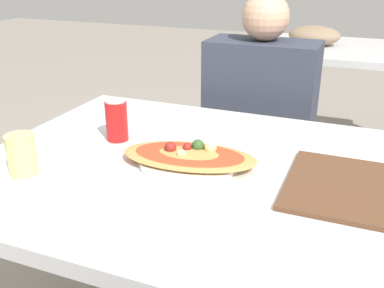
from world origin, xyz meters
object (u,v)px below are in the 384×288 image
(pizza_main, at_px, (190,157))
(soda_can, at_px, (117,120))
(chair_far_seated, at_px, (262,149))
(dining_table, at_px, (195,188))
(person_seated, at_px, (259,115))
(drink_glass, at_px, (22,155))

(pizza_main, xyz_separation_m, soda_can, (-0.27, 0.08, 0.04))
(soda_can, bearing_deg, pizza_main, -15.71)
(chair_far_seated, distance_m, soda_can, 0.85)
(dining_table, height_order, pizza_main, pizza_main)
(dining_table, distance_m, chair_far_seated, 0.83)
(chair_far_seated, distance_m, person_seated, 0.22)
(dining_table, relative_size, person_seated, 1.03)
(dining_table, relative_size, soda_can, 9.47)
(chair_far_seated, xyz_separation_m, pizza_main, (-0.02, -0.80, 0.29))
(chair_far_seated, distance_m, pizza_main, 0.85)
(chair_far_seated, height_order, pizza_main, chair_far_seated)
(chair_far_seated, relative_size, drink_glass, 7.75)
(person_seated, bearing_deg, soda_can, 64.27)
(dining_table, distance_m, person_seated, 0.69)
(pizza_main, relative_size, soda_can, 3.11)
(pizza_main, height_order, drink_glass, drink_glass)
(dining_table, height_order, chair_far_seated, chair_far_seated)
(person_seated, distance_m, drink_glass, 1.00)
(dining_table, distance_m, drink_glass, 0.46)
(pizza_main, bearing_deg, chair_far_seated, 88.33)
(chair_far_seated, xyz_separation_m, person_seated, (-0.00, -0.11, 0.20))
(dining_table, xyz_separation_m, pizza_main, (-0.02, 0.01, 0.09))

